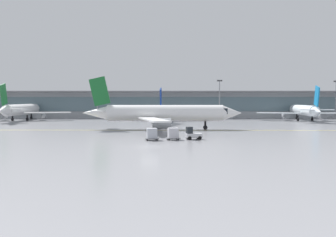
{
  "coord_description": "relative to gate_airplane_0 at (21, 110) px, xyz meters",
  "views": [
    {
      "loc": [
        2.55,
        -49.55,
        6.57
      ],
      "look_at": [
        2.65,
        17.77,
        3.0
      ],
      "focal_mm": 38.27,
      "sensor_mm": 36.0,
      "label": 1
    }
  ],
  "objects": [
    {
      "name": "gate_airplane_0",
      "position": [
        0.0,
        0.0,
        0.0
      ],
      "size": [
        31.18,
        33.52,
        11.11
      ],
      "rotation": [
        0.0,
        0.0,
        1.61
      ],
      "color": "white",
      "rests_on": "ground_plane"
    },
    {
      "name": "terminal_concourse",
      "position": [
        43.49,
        18.46,
        1.59
      ],
      "size": [
        176.11,
        11.0,
        9.6
      ],
      "color": "#9EA3A8",
      "rests_on": "ground_plane"
    },
    {
      "name": "baggage_tug",
      "position": [
        50.07,
        -53.53,
        -2.44
      ],
      "size": [
        2.8,
        1.99,
        2.1
      ],
      "rotation": [
        0.0,
        0.0,
        0.17
      ],
      "color": "silver",
      "rests_on": "ground_plane"
    },
    {
      "name": "apron_light_mast_1",
      "position": [
        21.98,
        9.1,
        3.87
      ],
      "size": [
        1.8,
        0.36,
        13.04
      ],
      "color": "gray",
      "rests_on": "ground_plane"
    },
    {
      "name": "apron_light_mast_2",
      "position": [
        63.47,
        8.9,
        3.95
      ],
      "size": [
        1.8,
        0.36,
        13.2
      ],
      "color": "gray",
      "rests_on": "ground_plane"
    },
    {
      "name": "gate_airplane_1",
      "position": [
        44.71,
        -0.26,
        -0.34
      ],
      "size": [
        27.93,
        30.08,
        9.96
      ],
      "rotation": [
        0.0,
        0.0,
        1.51
      ],
      "color": "silver",
      "rests_on": "ground_plane"
    },
    {
      "name": "taxiing_regional_jet",
      "position": [
        44.92,
        -33.77,
        0.17
      ],
      "size": [
        35.2,
        32.83,
        11.69
      ],
      "rotation": [
        0.0,
        0.0,
        -0.01
      ],
      "color": "white",
      "rests_on": "ground_plane"
    },
    {
      "name": "cargo_dolly_lead",
      "position": [
        46.86,
        -54.09,
        -2.28
      ],
      "size": [
        2.34,
        1.94,
        1.94
      ],
      "rotation": [
        0.0,
        0.0,
        0.17
      ],
      "color": "#595B60",
      "rests_on": "ground_plane"
    },
    {
      "name": "cargo_dolly_trailing",
      "position": [
        43.43,
        -54.7,
        -2.28
      ],
      "size": [
        2.34,
        1.94,
        1.94
      ],
      "rotation": [
        0.0,
        0.0,
        0.17
      ],
      "color": "#595B60",
      "rests_on": "ground_plane"
    },
    {
      "name": "gate_airplane_2",
      "position": [
        88.64,
        -0.33,
        -0.18
      ],
      "size": [
        29.37,
        31.74,
        10.51
      ],
      "rotation": [
        0.0,
        0.0,
        1.47
      ],
      "color": "white",
      "rests_on": "ground_plane"
    },
    {
      "name": "apron_light_mast_3",
      "position": [
        104.47,
        12.31,
        3.92
      ],
      "size": [
        1.8,
        0.36,
        13.14
      ],
      "color": "gray",
      "rests_on": "ground_plane"
    },
    {
      "name": "taxiway_centreline_stripe",
      "position": [
        45.37,
        -35.77,
        -3.33
      ],
      "size": [
        110.0,
        1.65,
        0.01
      ],
      "primitive_type": "cube",
      "rotation": [
        0.0,
        0.0,
        -0.01
      ],
      "color": "yellow",
      "rests_on": "ground_plane"
    },
    {
      "name": "ground_plane",
      "position": [
        43.49,
        -62.73,
        -3.33
      ],
      "size": [
        400.0,
        400.0,
        0.0
      ],
      "primitive_type": "plane",
      "color": "gray"
    }
  ]
}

